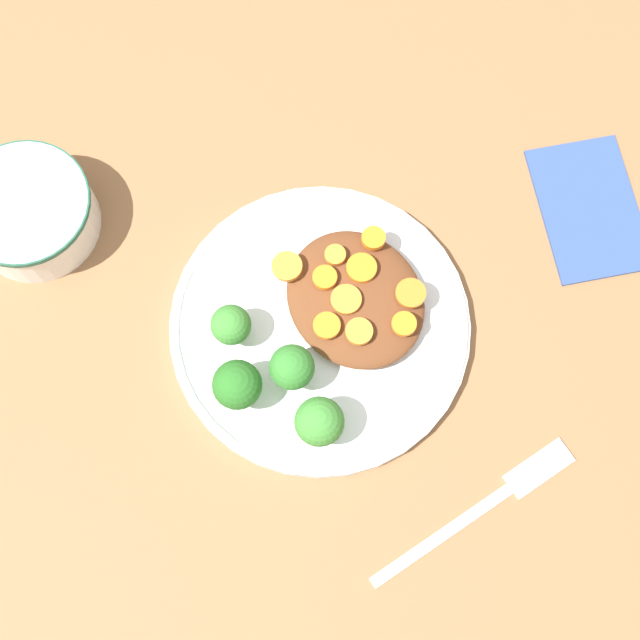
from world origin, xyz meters
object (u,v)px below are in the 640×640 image
object	(u,v)px
plate	(320,326)
dip_bowl	(29,212)
fork	(492,501)
napkin	(589,208)

from	to	relation	value
plate	dip_bowl	bearing A→B (deg)	-144.03
fork	napkin	distance (m)	0.29
plate	dip_bowl	world-z (taller)	dip_bowl
dip_bowl	napkin	world-z (taller)	dip_bowl
dip_bowl	fork	world-z (taller)	dip_bowl
plate	napkin	world-z (taller)	plate
fork	napkin	xyz separation A→B (m)	(-0.17, 0.24, 0.00)
napkin	fork	bearing A→B (deg)	-54.25
dip_bowl	napkin	distance (m)	0.52
plate	fork	xyz separation A→B (m)	(0.21, 0.04, -0.01)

